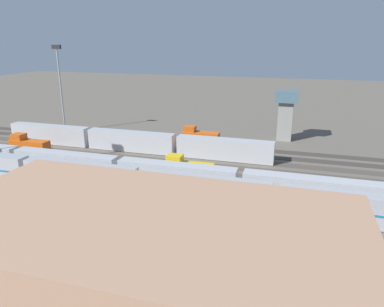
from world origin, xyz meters
TOP-DOWN VIEW (x-y plane):
  - ground_plane at (0.00, 0.00)m, footprint 400.00×400.00m
  - track_bed_0 at (0.00, -17.50)m, footprint 140.00×2.80m
  - track_bed_1 at (0.00, -12.50)m, footprint 140.00×2.80m
  - track_bed_2 at (0.00, -7.50)m, footprint 140.00×2.80m
  - track_bed_3 at (0.00, -2.50)m, footprint 140.00×2.80m
  - track_bed_4 at (0.00, 2.50)m, footprint 140.00×2.80m
  - track_bed_5 at (0.00, 7.50)m, footprint 140.00×2.80m
  - track_bed_6 at (0.00, 12.50)m, footprint 140.00×2.80m
  - track_bed_7 at (0.00, 17.50)m, footprint 140.00×2.80m
  - train_on_track_2 at (16.60, -7.50)m, footprint 71.40×3.00m
  - train_on_track_4 at (39.49, 2.50)m, footprint 10.00×3.00m
  - train_on_track_7 at (2.98, 17.50)m, footprint 95.60×3.06m
  - train_on_track_0 at (1.33, -17.50)m, footprint 10.00×3.00m
  - train_on_track_5 at (-3.15, 7.50)m, footprint 10.00×3.00m
  - train_on_track_6 at (-2.46, 12.50)m, footprint 119.80×3.00m
  - light_mast_0 at (44.95, -19.76)m, footprint 2.80×0.70m
  - maintenance_shed at (-11.76, 47.32)m, footprint 37.50×19.48m
  - control_tower at (-20.12, -29.98)m, footprint 6.00×6.00m

SIDE VIEW (x-z plane):
  - ground_plane at x=0.00m, z-range 0.00..0.00m
  - track_bed_0 at x=0.00m, z-range 0.00..0.12m
  - track_bed_1 at x=0.00m, z-range 0.00..0.12m
  - track_bed_2 at x=0.00m, z-range 0.00..0.12m
  - track_bed_3 at x=0.00m, z-range 0.00..0.12m
  - track_bed_4 at x=0.00m, z-range 0.00..0.12m
  - track_bed_5 at x=0.00m, z-range 0.00..0.12m
  - track_bed_6 at x=0.00m, z-range 0.00..0.12m
  - track_bed_7 at x=0.00m, z-range 0.00..0.12m
  - train_on_track_4 at x=39.49m, z-range -0.34..4.66m
  - train_on_track_0 at x=1.33m, z-range -0.34..4.66m
  - train_on_track_5 at x=-3.15m, z-range -0.34..4.66m
  - train_on_track_7 at x=2.98m, z-range 0.09..5.09m
  - train_on_track_2 at x=16.60m, z-range 0.12..5.12m
  - train_on_track_6 at x=-2.46m, z-range 0.12..5.12m
  - maintenance_shed at x=-11.76m, z-range 0.00..13.25m
  - control_tower at x=-20.12m, z-range 1.16..15.03m
  - light_mast_0 at x=44.95m, z-range 3.66..29.45m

